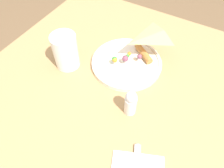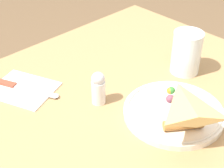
% 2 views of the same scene
% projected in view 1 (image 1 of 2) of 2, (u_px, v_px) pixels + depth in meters
% --- Properties ---
extents(ground_plane, '(6.00, 6.00, 0.00)m').
position_uv_depth(ground_plane, '(113.00, 160.00, 1.35)').
color(ground_plane, brown).
extents(dining_table, '(0.91, 0.90, 0.78)m').
position_uv_depth(dining_table, '(114.00, 101.00, 0.84)').
color(dining_table, '#A87F51').
rests_on(dining_table, ground_plane).
extents(plate_pizza, '(0.25, 0.25, 0.05)m').
position_uv_depth(plate_pizza, '(127.00, 61.00, 0.78)').
color(plate_pizza, silver).
rests_on(plate_pizza, dining_table).
extents(milk_glass, '(0.09, 0.09, 0.13)m').
position_uv_depth(milk_glass, '(66.00, 52.00, 0.75)').
color(milk_glass, white).
rests_on(milk_glass, dining_table).
extents(salt_shaker, '(0.04, 0.04, 0.09)m').
position_uv_depth(salt_shaker, '(131.00, 103.00, 0.63)').
color(salt_shaker, silver).
rests_on(salt_shaker, dining_table).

